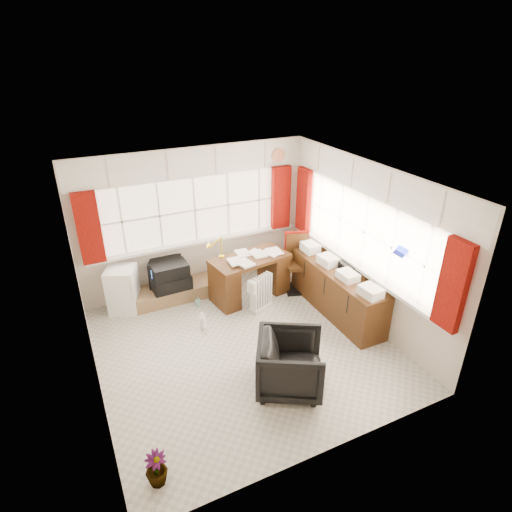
{
  "coord_description": "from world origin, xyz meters",
  "views": [
    {
      "loc": [
        -2.0,
        -4.55,
        3.98
      ],
      "look_at": [
        0.45,
        0.55,
        1.13
      ],
      "focal_mm": 30.0,
      "sensor_mm": 36.0,
      "label": 1
    }
  ],
  "objects_px": {
    "radiator": "(261,296)",
    "tv_bench": "(174,292)",
    "credenza": "(337,291)",
    "office_chair": "(290,364)",
    "desk_lamp": "(221,243)",
    "crt_tv": "(166,272)",
    "mini_fridge": "(123,290)",
    "task_chair": "(297,259)",
    "desk": "(250,275)"
  },
  "relations": [
    {
      "from": "crt_tv",
      "to": "office_chair",
      "type": "bearing_deg",
      "value": -73.87
    },
    {
      "from": "office_chair",
      "to": "tv_bench",
      "type": "height_order",
      "value": "office_chair"
    },
    {
      "from": "credenza",
      "to": "mini_fridge",
      "type": "bearing_deg",
      "value": 153.66
    },
    {
      "from": "radiator",
      "to": "tv_bench",
      "type": "bearing_deg",
      "value": 141.77
    },
    {
      "from": "crt_tv",
      "to": "mini_fridge",
      "type": "xyz_separation_m",
      "value": [
        -0.75,
        -0.12,
        -0.09
      ]
    },
    {
      "from": "desk_lamp",
      "to": "credenza",
      "type": "relative_size",
      "value": 0.19
    },
    {
      "from": "credenza",
      "to": "tv_bench",
      "type": "distance_m",
      "value": 2.75
    },
    {
      "from": "credenza",
      "to": "crt_tv",
      "type": "height_order",
      "value": "credenza"
    },
    {
      "from": "task_chair",
      "to": "tv_bench",
      "type": "distance_m",
      "value": 2.22
    },
    {
      "from": "desk",
      "to": "desk_lamp",
      "type": "relative_size",
      "value": 3.71
    },
    {
      "from": "tv_bench",
      "to": "office_chair",
      "type": "bearing_deg",
      "value": -74.61
    },
    {
      "from": "office_chair",
      "to": "radiator",
      "type": "distance_m",
      "value": 1.82
    },
    {
      "from": "desk",
      "to": "mini_fridge",
      "type": "relative_size",
      "value": 1.82
    },
    {
      "from": "task_chair",
      "to": "crt_tv",
      "type": "xyz_separation_m",
      "value": [
        -2.18,
        0.69,
        -0.07
      ]
    },
    {
      "from": "radiator",
      "to": "credenza",
      "type": "bearing_deg",
      "value": -27.99
    },
    {
      "from": "office_chair",
      "to": "desk_lamp",
      "type": "bearing_deg",
      "value": 28.21
    },
    {
      "from": "desk",
      "to": "task_chair",
      "type": "distance_m",
      "value": 0.9
    },
    {
      "from": "tv_bench",
      "to": "mini_fridge",
      "type": "bearing_deg",
      "value": 178.91
    },
    {
      "from": "tv_bench",
      "to": "credenza",
      "type": "bearing_deg",
      "value": -33.7
    },
    {
      "from": "office_chair",
      "to": "crt_tv",
      "type": "height_order",
      "value": "office_chair"
    },
    {
      "from": "credenza",
      "to": "tv_bench",
      "type": "height_order",
      "value": "credenza"
    },
    {
      "from": "desk_lamp",
      "to": "crt_tv",
      "type": "bearing_deg",
      "value": 155.59
    },
    {
      "from": "desk_lamp",
      "to": "mini_fridge",
      "type": "xyz_separation_m",
      "value": [
        -1.62,
        0.28,
        -0.63
      ]
    },
    {
      "from": "desk_lamp",
      "to": "tv_bench",
      "type": "xyz_separation_m",
      "value": [
        -0.8,
        0.26,
        -0.89
      ]
    },
    {
      "from": "credenza",
      "to": "mini_fridge",
      "type": "height_order",
      "value": "credenza"
    },
    {
      "from": "desk_lamp",
      "to": "crt_tv",
      "type": "distance_m",
      "value": 1.1
    },
    {
      "from": "desk_lamp",
      "to": "desk",
      "type": "bearing_deg",
      "value": -28.21
    },
    {
      "from": "radiator",
      "to": "crt_tv",
      "type": "height_order",
      "value": "crt_tv"
    },
    {
      "from": "office_chair",
      "to": "tv_bench",
      "type": "relative_size",
      "value": 0.59
    },
    {
      "from": "task_chair",
      "to": "crt_tv",
      "type": "bearing_deg",
      "value": 162.43
    },
    {
      "from": "desk",
      "to": "crt_tv",
      "type": "relative_size",
      "value": 2.16
    },
    {
      "from": "mini_fridge",
      "to": "credenza",
      "type": "bearing_deg",
      "value": -26.34
    },
    {
      "from": "task_chair",
      "to": "office_chair",
      "type": "distance_m",
      "value": 2.54
    },
    {
      "from": "credenza",
      "to": "mini_fridge",
      "type": "distance_m",
      "value": 3.46
    },
    {
      "from": "desk_lamp",
      "to": "task_chair",
      "type": "distance_m",
      "value": 1.41
    },
    {
      "from": "office_chair",
      "to": "radiator",
      "type": "xyz_separation_m",
      "value": [
        0.46,
        1.75,
        -0.12
      ]
    },
    {
      "from": "desk_lamp",
      "to": "radiator",
      "type": "relative_size",
      "value": 0.6
    },
    {
      "from": "tv_bench",
      "to": "mini_fridge",
      "type": "distance_m",
      "value": 0.86
    },
    {
      "from": "task_chair",
      "to": "tv_bench",
      "type": "bearing_deg",
      "value": 165.16
    },
    {
      "from": "task_chair",
      "to": "office_chair",
      "type": "bearing_deg",
      "value": -122.34
    },
    {
      "from": "credenza",
      "to": "crt_tv",
      "type": "xyz_separation_m",
      "value": [
        -2.36,
        1.65,
        0.09
      ]
    },
    {
      "from": "desk_lamp",
      "to": "task_chair",
      "type": "height_order",
      "value": "desk_lamp"
    },
    {
      "from": "credenza",
      "to": "desk",
      "type": "bearing_deg",
      "value": 135.87
    },
    {
      "from": "radiator",
      "to": "tv_bench",
      "type": "xyz_separation_m",
      "value": [
        -1.2,
        0.95,
        -0.13
      ]
    },
    {
      "from": "desk_lamp",
      "to": "tv_bench",
      "type": "height_order",
      "value": "desk_lamp"
    },
    {
      "from": "desk",
      "to": "mini_fridge",
      "type": "height_order",
      "value": "desk"
    },
    {
      "from": "tv_bench",
      "to": "crt_tv",
      "type": "bearing_deg",
      "value": 119.92
    },
    {
      "from": "radiator",
      "to": "credenza",
      "type": "relative_size",
      "value": 0.31
    },
    {
      "from": "radiator",
      "to": "credenza",
      "type": "distance_m",
      "value": 1.22
    },
    {
      "from": "office_chair",
      "to": "radiator",
      "type": "height_order",
      "value": "office_chair"
    }
  ]
}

